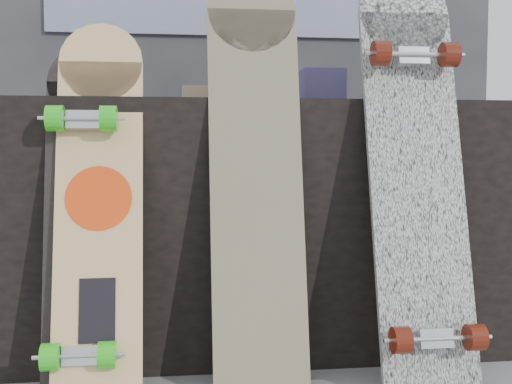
{
  "coord_description": "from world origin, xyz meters",
  "views": [
    {
      "loc": [
        -0.26,
        -1.62,
        0.66
      ],
      "look_at": [
        -0.03,
        0.2,
        0.53
      ],
      "focal_mm": 45.0,
      "sensor_mm": 36.0,
      "label": 1
    }
  ],
  "objects": [
    {
      "name": "vendor_table",
      "position": [
        0.0,
        0.5,
        0.4
      ],
      "size": [
        1.6,
        0.6,
        0.8
      ],
      "primitive_type": "cube",
      "color": "black",
      "rests_on": "ground"
    },
    {
      "name": "booth",
      "position": [
        0.0,
        1.35,
        1.1
      ],
      "size": [
        2.4,
        0.22,
        2.2
      ],
      "color": "#313135",
      "rests_on": "ground"
    },
    {
      "name": "merch_box_purple",
      "position": [
        -0.51,
        0.58,
        0.85
      ],
      "size": [
        0.18,
        0.12,
        0.1
      ],
      "primitive_type": "cube",
      "color": "#473A77",
      "rests_on": "vendor_table"
    },
    {
      "name": "merch_box_small",
      "position": [
        0.24,
        0.53,
        0.86
      ],
      "size": [
        0.14,
        0.14,
        0.12
      ],
      "primitive_type": "cube",
      "color": "#473A77",
      "rests_on": "vendor_table"
    },
    {
      "name": "merch_box_flat",
      "position": [
        -0.12,
        0.53,
        0.83
      ],
      "size": [
        0.22,
        0.1,
        0.06
      ],
      "primitive_type": "cube",
      "color": "#D1B78C",
      "rests_on": "vendor_table"
    },
    {
      "name": "longboard_geisha",
      "position": [
        -0.46,
        0.15,
        0.53
      ],
      "size": [
        0.23,
        0.29,
        1.01
      ],
      "rotation": [
        -0.27,
        0.0,
        0.0
      ],
      "color": "beige",
      "rests_on": "ground"
    },
    {
      "name": "longboard_celtic",
      "position": [
        -0.03,
        0.17,
        0.63
      ],
      "size": [
        0.26,
        0.29,
        1.19
      ],
      "rotation": [
        -0.23,
        0.0,
        0.0
      ],
      "color": "#C9B489",
      "rests_on": "ground"
    },
    {
      "name": "longboard_cascadia",
      "position": [
        0.42,
        0.11,
        0.62
      ],
      "size": [
        0.27,
        0.37,
        1.19
      ],
      "rotation": [
        -0.25,
        0.0,
        0.0
      ],
      "color": "white",
      "rests_on": "ground"
    },
    {
      "name": "skateboard_dark",
      "position": [
        -0.5,
        0.14,
        0.49
      ],
      "size": [
        0.21,
        0.29,
        0.95
      ],
      "rotation": [
        -0.22,
        0.0,
        0.0
      ],
      "color": "black",
      "rests_on": "ground"
    }
  ]
}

